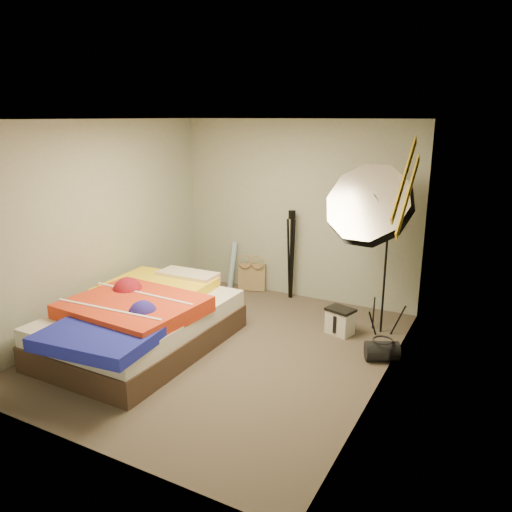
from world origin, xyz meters
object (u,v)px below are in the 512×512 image
Objects in this scene: camera_case at (340,322)px; photo_umbrella at (371,208)px; wrapping_roll at (232,265)px; camera_tripod at (291,248)px; bed at (141,321)px; tote_bag at (252,277)px; duffel_bag at (382,351)px.

photo_umbrella reaches higher than camera_case.
camera_tripod is at bearing 0.64° from wrapping_roll.
wrapping_roll is at bearing 93.47° from bed.
wrapping_roll reaches higher than bed.
duffel_bag is at bearing -46.78° from tote_bag.
camera_tripod is (0.96, 0.01, 0.38)m from wrapping_roll.
tote_bag is 1.36× the size of camera_case.
duffel_bag is 0.28× the size of camera_tripod.
camera_tripod is at bearing 115.51° from duffel_bag.
wrapping_roll is at bearing 127.45° from duffel_bag.
wrapping_roll is 0.55× the size of camera_tripod.
camera_case is 0.13× the size of bed.
tote_bag is 0.19× the size of photo_umbrella.
camera_case is at bearing 118.25° from duffel_bag.
duffel_bag is 2.67m from bed.
wrapping_roll is 2.93m from duffel_bag.
camera_tripod is at bearing 156.33° from camera_case.
tote_bag is 2.31m from bed.
duffel_bag is 0.17× the size of photo_umbrella.
photo_umbrella is at bearing 53.41° from camera_case.
duffel_bag is 1.60m from photo_umbrella.
bed is (-0.18, -2.30, 0.11)m from tote_bag.
photo_umbrella reaches higher than tote_bag.
tote_bag is 0.17× the size of bed.
camera_case is at bearing -44.66° from tote_bag.
wrapping_roll is 2.01× the size of duffel_bag.
camera_tripod is (-1.27, 0.68, -0.80)m from photo_umbrella.
bed is at bearing -143.09° from photo_umbrella.
wrapping_roll is 2.61m from photo_umbrella.
photo_umbrella is 1.65m from camera_tripod.
bed is at bearing -86.53° from wrapping_roll.
bed is (-2.48, -0.95, 0.21)m from duffel_bag.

